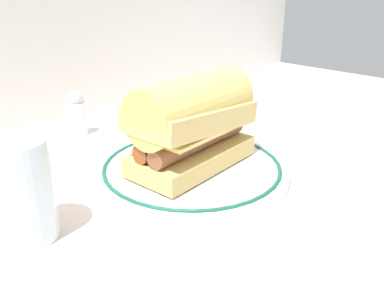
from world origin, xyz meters
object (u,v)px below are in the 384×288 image
Objects in this scene: plate at (192,168)px; sausage_sandwich at (192,121)px; drinking_glass at (22,197)px; salt_shaker at (78,113)px.

sausage_sandwich is at bearing 66.04° from plate.
sausage_sandwich is (0.00, 0.00, 0.07)m from plate.
plate is at bearing -5.50° from drinking_glass.
salt_shaker is (-0.02, 0.25, -0.04)m from sausage_sandwich.
sausage_sandwich reaches higher than drinking_glass.
salt_shaker reaches higher than plate.
plate is 3.43× the size of salt_shaker.
drinking_glass is at bearing -132.04° from salt_shaker.
plate is 2.44× the size of drinking_glass.
salt_shaker is (0.21, 0.23, -0.01)m from drinking_glass.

